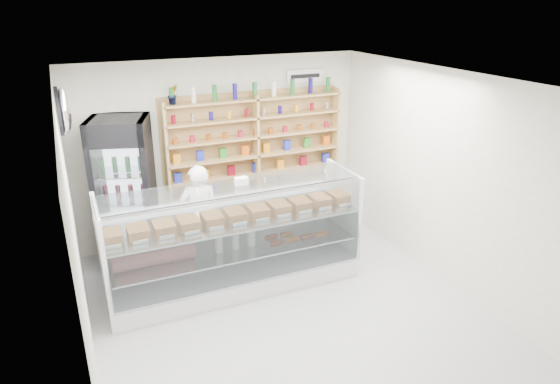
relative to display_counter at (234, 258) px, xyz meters
name	(u,v)px	position (x,y,z in m)	size (l,w,h in m)	color
room	(289,207)	(0.39, -0.89, 1.02)	(5.00, 5.00, 5.00)	#9F9FA4
display_counter	(234,258)	(0.00, 0.00, 0.00)	(3.29, 0.98, 1.43)	white
shop_worker	(200,217)	(-0.26, 0.69, 0.37)	(0.55, 0.36, 1.51)	white
drinks_cooler	(126,193)	(-1.16, 1.21, 0.68)	(0.95, 0.94, 2.13)	black
wall_shelving	(256,136)	(0.89, 1.45, 1.21)	(2.84, 0.28, 1.33)	tan
potted_plant	(173,94)	(-0.34, 1.45, 1.95)	(0.15, 0.12, 0.28)	#1E6626
security_mirror	(64,111)	(-1.78, 0.31, 2.07)	(0.15, 0.50, 0.50)	silver
wall_sign	(305,76)	(1.79, 1.58, 2.07)	(0.62, 0.03, 0.20)	white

